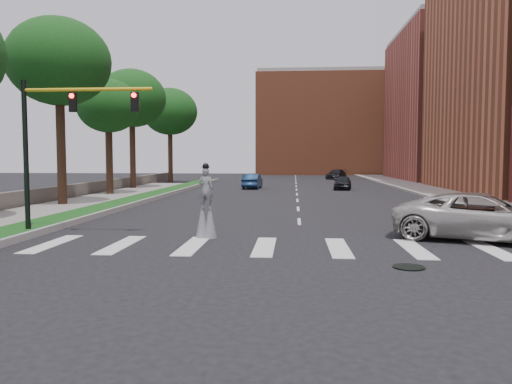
# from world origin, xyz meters

# --- Properties ---
(ground_plane) EXTENTS (160.00, 160.00, 0.00)m
(ground_plane) POSITION_xyz_m (0.00, 0.00, 0.00)
(ground_plane) COLOR black
(ground_plane) RESTS_ON ground
(grass_median) EXTENTS (2.00, 60.00, 0.25)m
(grass_median) POSITION_xyz_m (-11.50, 20.00, 0.12)
(grass_median) COLOR #134314
(grass_median) RESTS_ON ground
(median_curb) EXTENTS (0.20, 60.00, 0.28)m
(median_curb) POSITION_xyz_m (-10.45, 20.00, 0.14)
(median_curb) COLOR gray
(median_curb) RESTS_ON ground
(sidewalk_left) EXTENTS (4.00, 60.00, 0.18)m
(sidewalk_left) POSITION_xyz_m (-14.50, 10.00, 0.09)
(sidewalk_left) COLOR slate
(sidewalk_left) RESTS_ON ground
(sidewalk_right) EXTENTS (5.00, 90.00, 0.18)m
(sidewalk_right) POSITION_xyz_m (12.50, 25.00, 0.09)
(sidewalk_right) COLOR slate
(sidewalk_right) RESTS_ON ground
(stone_wall) EXTENTS (0.50, 56.00, 1.10)m
(stone_wall) POSITION_xyz_m (-17.00, 22.00, 0.55)
(stone_wall) COLOR #524E46
(stone_wall) RESTS_ON ground
(manhole) EXTENTS (0.90, 0.90, 0.04)m
(manhole) POSITION_xyz_m (3.00, -2.00, 0.02)
(manhole) COLOR black
(manhole) RESTS_ON ground
(building_far) EXTENTS (16.00, 22.00, 20.00)m
(building_far) POSITION_xyz_m (22.00, 54.00, 10.00)
(building_far) COLOR #A84B3E
(building_far) RESTS_ON ground
(building_backdrop) EXTENTS (26.00, 14.00, 18.00)m
(building_backdrop) POSITION_xyz_m (6.00, 78.00, 9.00)
(building_backdrop) COLOR #A05032
(building_backdrop) RESTS_ON ground
(traffic_signal) EXTENTS (5.30, 0.23, 6.20)m
(traffic_signal) POSITION_xyz_m (-9.78, 3.00, 4.15)
(traffic_signal) COLOR black
(traffic_signal) RESTS_ON ground
(stilt_performer) EXTENTS (0.84, 0.57, 2.92)m
(stilt_performer) POSITION_xyz_m (-3.67, 2.79, 1.12)
(stilt_performer) COLOR black
(stilt_performer) RESTS_ON ground
(suv_crossing) EXTENTS (7.11, 5.21, 1.80)m
(suv_crossing) POSITION_xyz_m (6.84, 3.00, 0.90)
(suv_crossing) COLOR #BAB7B0
(suv_crossing) RESTS_ON ground
(car_near) EXTENTS (2.16, 4.16, 1.35)m
(car_near) POSITION_xyz_m (4.48, 32.72, 0.68)
(car_near) COLOR black
(car_near) RESTS_ON ground
(car_mid) EXTENTS (1.81, 4.53, 1.47)m
(car_mid) POSITION_xyz_m (-4.42, 33.59, 0.73)
(car_mid) COLOR navy
(car_mid) RESTS_ON ground
(car_far) EXTENTS (3.69, 5.12, 1.38)m
(car_far) POSITION_xyz_m (5.82, 55.95, 0.69)
(car_far) COLOR black
(car_far) RESTS_ON ground
(tree_2) EXTENTS (6.40, 6.40, 11.81)m
(tree_2) POSITION_xyz_m (-14.93, 14.26, 9.03)
(tree_2) COLOR black
(tree_2) RESTS_ON ground
(tree_3) EXTENTS (5.03, 5.03, 9.39)m
(tree_3) POSITION_xyz_m (-15.13, 23.01, 7.18)
(tree_3) COLOR black
(tree_3) RESTS_ON ground
(tree_4) EXTENTS (6.54, 6.54, 11.58)m
(tree_4) POSITION_xyz_m (-15.86, 31.10, 8.75)
(tree_4) COLOR black
(tree_4) RESTS_ON ground
(tree_5) EXTENTS (6.62, 6.62, 11.45)m
(tree_5) POSITION_xyz_m (-15.22, 43.35, 8.59)
(tree_5) COLOR black
(tree_5) RESTS_ON ground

